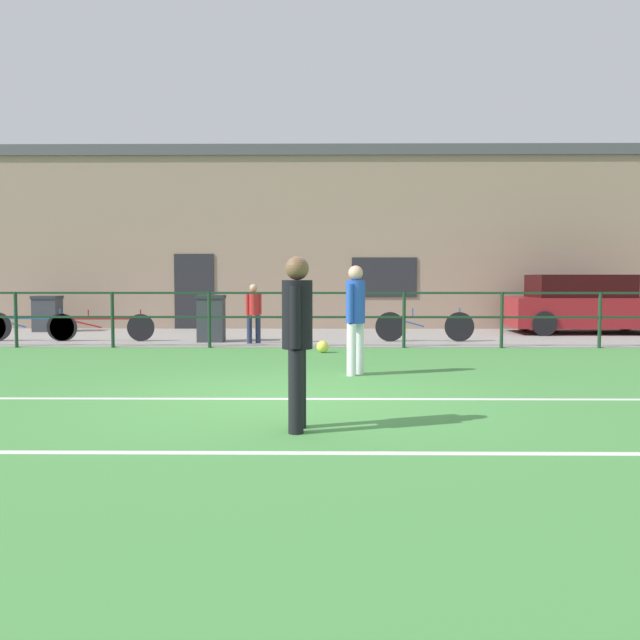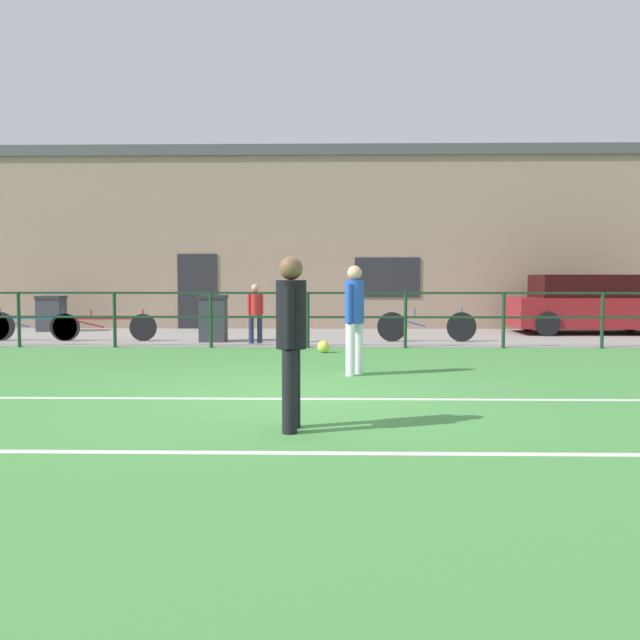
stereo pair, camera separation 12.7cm
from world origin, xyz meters
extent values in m
cube|color=#478C42|center=(0.00, 0.00, -0.02)|extent=(60.00, 44.00, 0.04)
cube|color=white|center=(0.00, 0.05, 0.00)|extent=(36.00, 0.11, 0.00)
cube|color=white|center=(0.00, -2.46, 0.00)|extent=(36.00, 0.11, 0.00)
cube|color=gray|center=(0.00, 8.50, 0.01)|extent=(48.00, 5.00, 0.02)
cylinder|color=#193823|center=(-6.00, 6.00, 0.57)|extent=(0.07, 0.07, 1.15)
cylinder|color=#193823|center=(-4.00, 6.00, 0.57)|extent=(0.07, 0.07, 1.15)
cylinder|color=#193823|center=(-2.00, 6.00, 0.57)|extent=(0.07, 0.07, 1.15)
cylinder|color=#193823|center=(0.00, 6.00, 0.57)|extent=(0.07, 0.07, 1.15)
cylinder|color=#193823|center=(2.00, 6.00, 0.57)|extent=(0.07, 0.07, 1.15)
cylinder|color=#193823|center=(4.00, 6.00, 0.57)|extent=(0.07, 0.07, 1.15)
cylinder|color=#193823|center=(6.00, 6.00, 0.57)|extent=(0.07, 0.07, 1.15)
cube|color=#193823|center=(0.00, 6.00, 1.13)|extent=(36.00, 0.04, 0.04)
cube|color=#193823|center=(0.00, 6.00, 0.63)|extent=(36.00, 0.04, 0.04)
cube|color=gray|center=(0.00, 12.20, 2.40)|extent=(28.00, 2.40, 4.80)
cube|color=#232328|center=(-3.28, 10.98, 1.05)|extent=(1.10, 0.04, 2.10)
cube|color=#232328|center=(2.01, 10.98, 1.45)|extent=(1.80, 0.04, 1.10)
cube|color=#4C4C51|center=(0.00, 12.20, 4.95)|extent=(28.00, 2.56, 0.30)
cylinder|color=black|center=(0.15, -1.50, 0.39)|extent=(0.14, 0.14, 0.78)
cylinder|color=black|center=(0.14, -1.74, 0.39)|extent=(0.14, 0.14, 0.78)
cylinder|color=black|center=(0.14, -1.62, 1.10)|extent=(0.29, 0.29, 0.64)
sphere|color=brown|center=(0.14, -1.62, 1.53)|extent=(0.22, 0.22, 0.22)
cylinder|color=black|center=(0.16, -1.44, 1.08)|extent=(0.10, 0.10, 0.57)
cylinder|color=black|center=(0.13, -1.79, 1.08)|extent=(0.10, 0.10, 0.57)
cylinder|color=white|center=(0.78, 1.99, 0.38)|extent=(0.14, 0.14, 0.77)
cylinder|color=white|center=(0.90, 2.20, 0.38)|extent=(0.14, 0.14, 0.77)
cylinder|color=blue|center=(0.84, 2.10, 1.09)|extent=(0.28, 0.28, 0.63)
sphere|color=tan|center=(0.84, 2.10, 1.51)|extent=(0.22, 0.22, 0.22)
cylinder|color=blue|center=(0.76, 1.95, 1.07)|extent=(0.10, 0.10, 0.57)
cylinder|color=blue|center=(0.93, 2.25, 1.07)|extent=(0.10, 0.10, 0.57)
sphere|color=#E5E04C|center=(0.34, 5.08, 0.12)|extent=(0.23, 0.23, 0.23)
cylinder|color=#232D4C|center=(-1.08, 6.77, 0.32)|extent=(0.11, 0.11, 0.61)
cylinder|color=#232D4C|center=(-1.26, 6.70, 0.32)|extent=(0.11, 0.11, 0.61)
cylinder|color=red|center=(-1.17, 6.74, 0.88)|extent=(0.23, 0.23, 0.50)
sphere|color=tan|center=(-1.17, 6.74, 1.22)|extent=(0.17, 0.17, 0.17)
cylinder|color=red|center=(-1.04, 6.78, 0.87)|extent=(0.08, 0.08, 0.45)
cylinder|color=red|center=(-1.29, 6.69, 0.87)|extent=(0.08, 0.08, 0.45)
cube|color=maroon|center=(7.09, 9.58, 0.56)|extent=(4.00, 1.79, 0.75)
cube|color=black|center=(6.89, 9.58, 1.23)|extent=(2.40, 1.50, 0.58)
cylinder|color=black|center=(5.73, 8.72, 0.32)|extent=(0.60, 0.18, 0.60)
cylinder|color=black|center=(5.73, 10.44, 0.32)|extent=(0.60, 0.18, 0.60)
cylinder|color=black|center=(8.45, 10.44, 0.32)|extent=(0.60, 0.18, 0.60)
cylinder|color=black|center=(-5.55, 7.20, 0.33)|extent=(0.62, 0.04, 0.62)
cube|color=#234C99|center=(-6.32, 7.20, 0.53)|extent=(1.20, 0.04, 0.04)
cube|color=#234C99|center=(-6.70, 7.20, 0.43)|extent=(0.75, 0.03, 0.23)
cylinder|color=#234C99|center=(-6.59, 7.20, 0.63)|extent=(0.03, 0.03, 0.20)
cylinder|color=#234C99|center=(-5.55, 7.20, 0.60)|extent=(0.03, 0.03, 0.28)
cylinder|color=black|center=(-6.98, 7.20, 0.34)|extent=(0.65, 0.04, 0.65)
cylinder|color=#234C99|center=(-6.98, 7.20, 0.63)|extent=(0.03, 0.03, 0.28)
cylinder|color=black|center=(1.83, 7.20, 0.35)|extent=(0.66, 0.04, 0.66)
cylinder|color=black|center=(3.37, 7.20, 0.35)|extent=(0.66, 0.04, 0.66)
cube|color=#234C99|center=(2.60, 7.20, 0.56)|extent=(1.20, 0.04, 0.04)
cube|color=#234C99|center=(2.21, 7.20, 0.45)|extent=(0.75, 0.03, 0.24)
cylinder|color=#234C99|center=(2.33, 7.20, 0.66)|extent=(0.03, 0.03, 0.20)
cylinder|color=#234C99|center=(3.37, 7.20, 0.63)|extent=(0.03, 0.03, 0.28)
cylinder|color=black|center=(-5.49, 7.20, 0.33)|extent=(0.61, 0.04, 0.61)
cylinder|color=black|center=(-3.75, 7.20, 0.33)|extent=(0.61, 0.04, 0.61)
cube|color=maroon|center=(-4.62, 7.20, 0.52)|extent=(1.36, 0.04, 0.04)
cube|color=maroon|center=(-5.05, 7.20, 0.42)|extent=(0.85, 0.03, 0.22)
cylinder|color=maroon|center=(-4.92, 7.20, 0.62)|extent=(0.03, 0.03, 0.20)
cylinder|color=maroon|center=(-3.75, 7.20, 0.59)|extent=(0.03, 0.03, 0.28)
cube|color=#33383D|center=(-6.98, 9.96, 0.45)|extent=(0.64, 0.53, 0.86)
cube|color=#282C30|center=(-6.98, 9.96, 0.92)|extent=(0.67, 0.57, 0.08)
cube|color=#33383D|center=(-2.15, 7.12, 0.50)|extent=(0.57, 0.48, 0.96)
cube|color=#282C30|center=(-2.15, 7.12, 1.02)|extent=(0.60, 0.51, 0.08)
camera|label=1|loc=(0.43, -7.98, 1.44)|focal=38.35mm
camera|label=2|loc=(0.55, -7.98, 1.44)|focal=38.35mm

